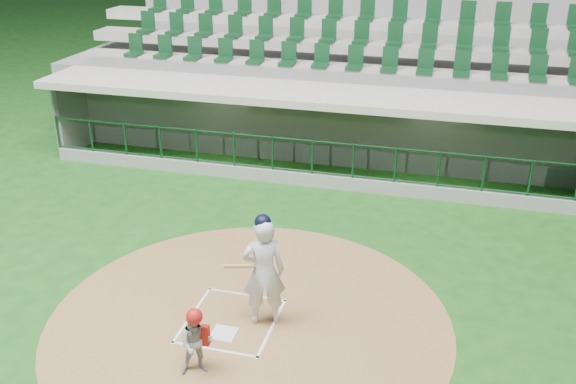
# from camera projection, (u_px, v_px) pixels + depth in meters

# --- Properties ---
(ground) EXTENTS (120.00, 120.00, 0.00)m
(ground) POSITION_uv_depth(u_px,v_px,m) (237.00, 312.00, 11.69)
(ground) COLOR #154814
(ground) RESTS_ON ground
(dirt_circle) EXTENTS (7.20, 7.20, 0.01)m
(dirt_circle) POSITION_uv_depth(u_px,v_px,m) (249.00, 320.00, 11.44)
(dirt_circle) COLOR brown
(dirt_circle) RESTS_ON ground
(home_plate) EXTENTS (0.43, 0.43, 0.02)m
(home_plate) POSITION_uv_depth(u_px,v_px,m) (224.00, 333.00, 11.06)
(home_plate) COLOR silver
(home_plate) RESTS_ON dirt_circle
(batter_box_chalk) EXTENTS (1.55, 1.80, 0.01)m
(batter_box_chalk) POSITION_uv_depth(u_px,v_px,m) (232.00, 320.00, 11.42)
(batter_box_chalk) COLOR white
(batter_box_chalk) RESTS_ON ground
(dugout_structure) EXTENTS (16.40, 3.70, 3.00)m
(dugout_structure) POSITION_uv_depth(u_px,v_px,m) (332.00, 130.00, 18.17)
(dugout_structure) COLOR gray
(dugout_structure) RESTS_ON ground
(seating_deck) EXTENTS (17.00, 6.72, 5.15)m
(seating_deck) POSITION_uv_depth(u_px,v_px,m) (347.00, 86.00, 20.71)
(seating_deck) COLOR slate
(seating_deck) RESTS_ON ground
(batter) EXTENTS (0.97, 1.00, 2.11)m
(batter) POSITION_uv_depth(u_px,v_px,m) (264.00, 271.00, 10.98)
(batter) COLOR silver
(batter) RESTS_ON dirt_circle
(catcher) EXTENTS (0.65, 0.60, 1.17)m
(catcher) POSITION_uv_depth(u_px,v_px,m) (196.00, 341.00, 9.95)
(catcher) COLOR #95959B
(catcher) RESTS_ON dirt_circle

